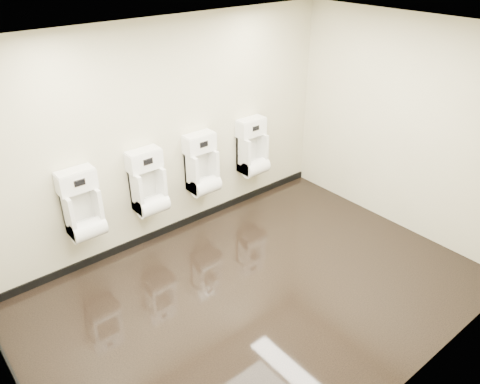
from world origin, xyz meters
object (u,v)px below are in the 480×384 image
at_px(urinal_1, 148,187).
at_px(urinal_3, 253,151).
at_px(urinal_2, 202,168).
at_px(urinal_0, 83,209).

distance_m(urinal_1, urinal_3, 1.70).
height_order(urinal_1, urinal_3, same).
xyz_separation_m(urinal_2, urinal_3, (0.89, 0.00, 0.00)).
height_order(urinal_0, urinal_2, same).
bearing_deg(urinal_2, urinal_1, 180.00).
height_order(urinal_2, urinal_3, same).
bearing_deg(urinal_1, urinal_2, 0.00).
height_order(urinal_0, urinal_1, same).
bearing_deg(urinal_3, urinal_2, 180.00).
xyz_separation_m(urinal_0, urinal_3, (2.54, 0.00, 0.00)).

